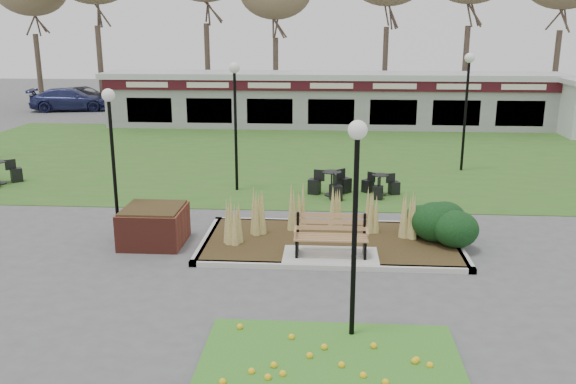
# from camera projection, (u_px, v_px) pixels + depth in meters

# --- Properties ---
(ground) EXTENTS (100.00, 100.00, 0.00)m
(ground) POSITION_uv_depth(u_px,v_px,m) (330.00, 263.00, 14.02)
(ground) COLOR #515154
(ground) RESTS_ON ground
(lawn) EXTENTS (34.00, 16.00, 0.02)m
(lawn) POSITION_uv_depth(u_px,v_px,m) (331.00, 156.00, 25.57)
(lawn) COLOR #305D1D
(lawn) RESTS_ON ground
(flower_bed) EXTENTS (4.20, 3.00, 0.16)m
(flower_bed) POSITION_uv_depth(u_px,v_px,m) (330.00, 367.00, 9.57)
(flower_bed) COLOR #317220
(flower_bed) RESTS_ON ground
(planting_bed) EXTENTS (6.75, 3.40, 1.27)m
(planting_bed) POSITION_uv_depth(u_px,v_px,m) (382.00, 230.00, 15.14)
(planting_bed) COLOR #342815
(planting_bed) RESTS_ON ground
(park_bench) EXTENTS (1.70, 0.66, 0.93)m
(park_bench) POSITION_uv_depth(u_px,v_px,m) (331.00, 235.00, 14.11)
(park_bench) COLOR #A26C49
(park_bench) RESTS_ON ground
(brick_planter) EXTENTS (1.50, 1.50, 0.95)m
(brick_planter) POSITION_uv_depth(u_px,v_px,m) (154.00, 225.00, 15.15)
(brick_planter) COLOR maroon
(brick_planter) RESTS_ON ground
(food_pavilion) EXTENTS (24.60, 3.40, 2.90)m
(food_pavilion) POSITION_uv_depth(u_px,v_px,m) (331.00, 99.00, 32.86)
(food_pavilion) COLOR gray
(food_pavilion) RESTS_ON ground
(lamp_post_near_left) EXTENTS (0.32, 0.32, 3.82)m
(lamp_post_near_left) POSITION_uv_depth(u_px,v_px,m) (111.00, 131.00, 14.85)
(lamp_post_near_left) COLOR black
(lamp_post_near_left) RESTS_ON ground
(lamp_post_near_right) EXTENTS (0.32, 0.32, 3.82)m
(lamp_post_near_right) POSITION_uv_depth(u_px,v_px,m) (356.00, 183.00, 9.90)
(lamp_post_near_right) COLOR black
(lamp_post_near_right) RESTS_ON ground
(lamp_post_mid_right) EXTENTS (0.35, 0.35, 4.18)m
(lamp_post_mid_right) POSITION_uv_depth(u_px,v_px,m) (235.00, 98.00, 19.45)
(lamp_post_mid_right) COLOR black
(lamp_post_mid_right) RESTS_ON ground
(lamp_post_far_right) EXTENTS (0.36, 0.36, 4.35)m
(lamp_post_far_right) POSITION_uv_depth(u_px,v_px,m) (467.00, 86.00, 22.18)
(lamp_post_far_right) COLOR black
(lamp_post_far_right) RESTS_ON ground
(bistro_set_b) EXTENTS (1.44, 1.42, 0.78)m
(bistro_set_b) POSITION_uv_depth(u_px,v_px,m) (331.00, 187.00, 19.50)
(bistro_set_b) COLOR black
(bistro_set_b) RESTS_ON ground
(bistro_set_c) EXTENTS (1.24, 1.21, 0.67)m
(bistro_set_c) POSITION_uv_depth(u_px,v_px,m) (380.00, 188.00, 19.54)
(bistro_set_c) COLOR black
(bistro_set_c) RESTS_ON ground
(car_silver) EXTENTS (4.39, 2.76, 1.39)m
(car_silver) POSITION_uv_depth(u_px,v_px,m) (84.00, 97.00, 40.93)
(car_silver) COLOR #B8B8BD
(car_silver) RESTS_ON ground
(car_black) EXTENTS (4.33, 2.07, 1.37)m
(car_black) POSITION_uv_depth(u_px,v_px,m) (83.00, 97.00, 40.94)
(car_black) COLOR black
(car_black) RESTS_ON ground
(car_blue) EXTENTS (5.33, 3.00, 1.46)m
(car_blue) POSITION_uv_depth(u_px,v_px,m) (70.00, 99.00, 39.36)
(car_blue) COLOR navy
(car_blue) RESTS_ON ground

